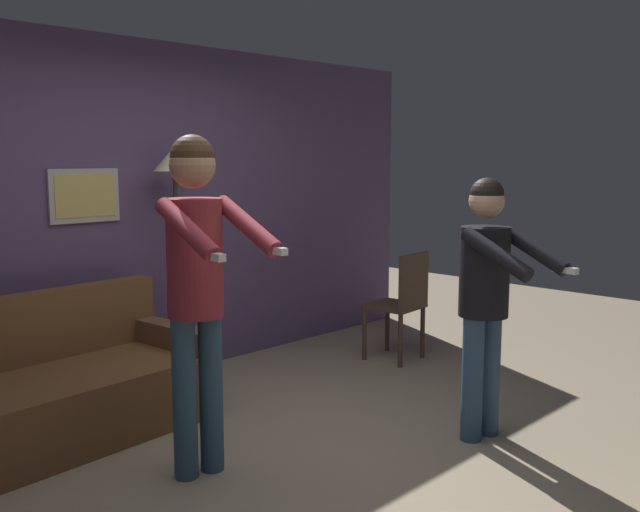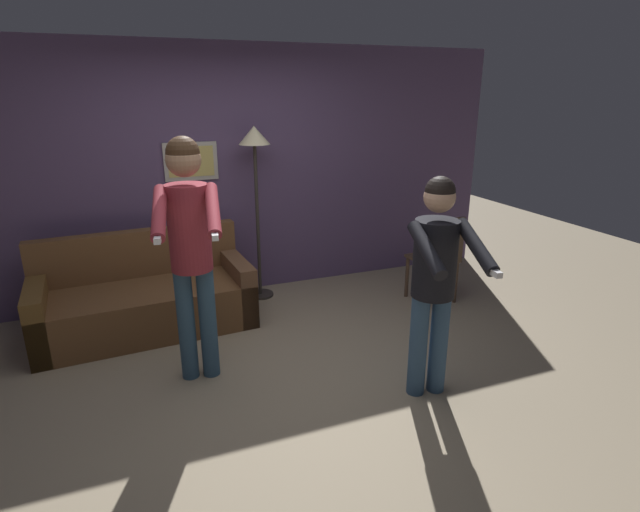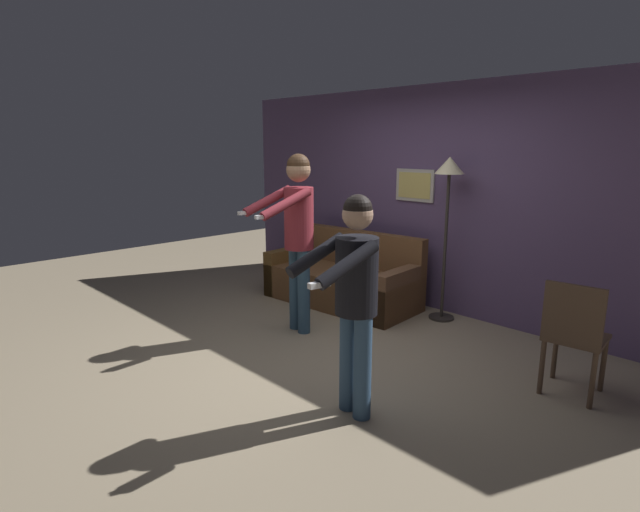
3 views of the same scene
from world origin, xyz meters
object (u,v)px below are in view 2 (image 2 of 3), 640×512
object	(u,v)px
torchiere_lamp	(255,159)
person_standing_right	(435,271)
person_standing_left	(190,237)
dining_chair_distant	(438,255)
couch	(145,300)

from	to	relation	value
torchiere_lamp	person_standing_right	xyz separation A→B (m)	(0.66, -2.25, -0.52)
person_standing_left	dining_chair_distant	size ratio (longest dim) A/B	1.98
couch	person_standing_left	world-z (taller)	person_standing_left
dining_chair_distant	person_standing_right	bearing A→B (deg)	-125.98
person_standing_left	person_standing_right	world-z (taller)	person_standing_left
couch	torchiere_lamp	bearing A→B (deg)	16.82
dining_chair_distant	torchiere_lamp	bearing A→B (deg)	152.94
person_standing_left	person_standing_right	distance (m)	1.74
person_standing_left	dining_chair_distant	xyz separation A→B (m)	(2.53, 0.56, -0.61)
couch	person_standing_left	bearing A→B (deg)	-72.39
person_standing_right	dining_chair_distant	world-z (taller)	person_standing_right
torchiere_lamp	dining_chair_distant	size ratio (longest dim) A/B	1.94
couch	torchiere_lamp	world-z (taller)	torchiere_lamp
torchiere_lamp	person_standing_right	bearing A→B (deg)	-73.53
person_standing_right	dining_chair_distant	size ratio (longest dim) A/B	1.73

